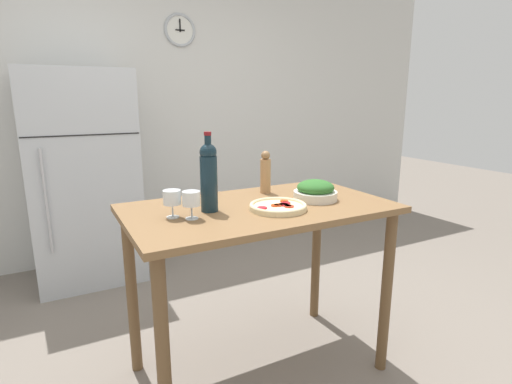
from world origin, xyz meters
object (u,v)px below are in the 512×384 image
object	(u,v)px
wine_glass_near	(191,200)
pepper_mill	(265,173)
salad_bowl	(315,191)
wine_glass_far	(172,198)
homemade_pizza	(278,206)
wine_bottle	(209,176)
refrigerator	(84,178)

from	to	relation	value
wine_glass_near	pepper_mill	world-z (taller)	pepper_mill
salad_bowl	pepper_mill	bearing A→B (deg)	120.18
pepper_mill	wine_glass_far	bearing A→B (deg)	-159.20
salad_bowl	wine_glass_far	bearing A→B (deg)	177.33
pepper_mill	salad_bowl	xyz separation A→B (m)	(0.15, -0.26, -0.07)
homemade_pizza	salad_bowl	bearing A→B (deg)	14.57
wine_bottle	wine_glass_far	distance (m)	0.20
refrigerator	homemade_pizza	distance (m)	1.92
wine_bottle	salad_bowl	size ratio (longest dim) A/B	1.63
wine_glass_far	pepper_mill	world-z (taller)	pepper_mill
wine_glass_far	salad_bowl	size ratio (longest dim) A/B	0.55
wine_bottle	salad_bowl	world-z (taller)	wine_bottle
salad_bowl	refrigerator	bearing A→B (deg)	119.64
wine_bottle	wine_glass_near	distance (m)	0.16
refrigerator	wine_bottle	world-z (taller)	refrigerator
wine_bottle	homemade_pizza	size ratio (longest dim) A/B	1.35
refrigerator	wine_glass_far	size ratio (longest dim) A/B	13.26
homemade_pizza	wine_glass_near	bearing A→B (deg)	173.18
wine_bottle	wine_glass_far	bearing A→B (deg)	-172.11
wine_glass_near	wine_glass_far	bearing A→B (deg)	141.13
refrigerator	pepper_mill	world-z (taller)	refrigerator
refrigerator	wine_bottle	size ratio (longest dim) A/B	4.46
refrigerator	wine_bottle	bearing A→B (deg)	-76.00
pepper_mill	salad_bowl	bearing A→B (deg)	-59.82
wine_glass_far	homemade_pizza	distance (m)	0.49
pepper_mill	salad_bowl	size ratio (longest dim) A/B	1.04
wine_glass_near	wine_bottle	bearing A→B (deg)	34.94
wine_glass_far	refrigerator	bearing A→B (deg)	97.79
salad_bowl	homemade_pizza	distance (m)	0.28
wine_glass_far	wine_glass_near	bearing A→B (deg)	-38.87
wine_glass_near	homemade_pizza	xyz separation A→B (m)	(0.41, -0.05, -0.07)
wine_bottle	pepper_mill	world-z (taller)	wine_bottle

